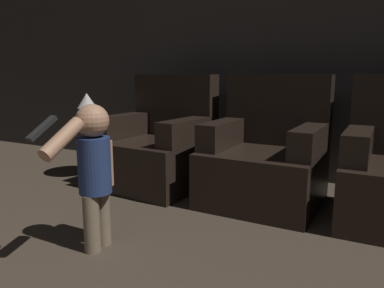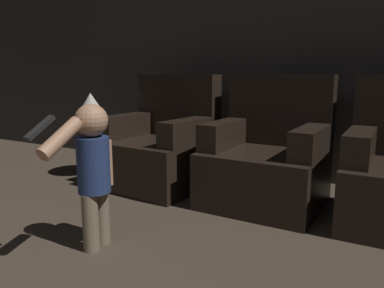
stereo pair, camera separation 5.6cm
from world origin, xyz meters
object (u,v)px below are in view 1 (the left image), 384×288
at_px(armchair_left, 159,148).
at_px(armchair_middle, 266,159).
at_px(person_toddler, 93,166).
at_px(lamp, 87,101).

relative_size(armchair_left, armchair_middle, 1.00).
height_order(armchair_middle, person_toddler, armchair_middle).
relative_size(person_toddler, lamp, 2.52).
bearing_deg(lamp, armchair_middle, 2.02).
bearing_deg(person_toddler, armchair_middle, -31.29).
xyz_separation_m(armchair_left, armchair_middle, (0.96, 0.00, 0.00)).
height_order(armchair_left, lamp, armchair_left).
distance_m(person_toddler, lamp, 1.62).
bearing_deg(armchair_middle, person_toddler, -114.66).
bearing_deg(armchair_left, person_toddler, -68.55).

